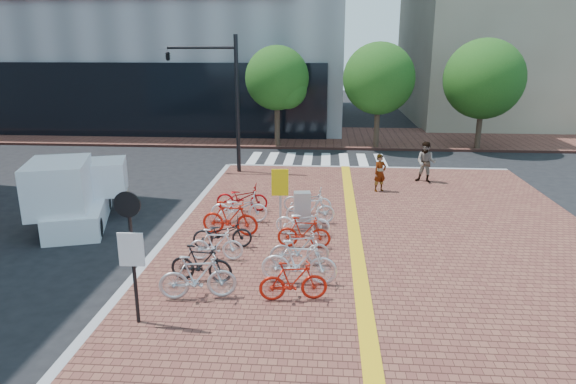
# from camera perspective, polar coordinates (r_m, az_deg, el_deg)

# --- Properties ---
(ground) EXTENTS (120.00, 120.00, 0.00)m
(ground) POSITION_cam_1_polar(r_m,az_deg,el_deg) (14.83, -0.03, -8.15)
(ground) COLOR black
(ground) RESTS_ON ground
(sidewalk) EXTENTS (14.00, 34.00, 0.15)m
(sidewalk) POSITION_cam_1_polar(r_m,az_deg,el_deg) (10.57, 15.08, -19.14)
(sidewalk) COLOR brown
(sidewalk) RESTS_ON ground
(tactile_strip) EXTENTS (0.40, 34.00, 0.01)m
(tactile_strip) POSITION_cam_1_polar(r_m,az_deg,el_deg) (10.39, 9.38, -18.91)
(tactile_strip) COLOR gold
(tactile_strip) RESTS_ON sidewalk
(kerb_west) EXTENTS (0.25, 34.00, 0.15)m
(kerb_west) POSITION_cam_1_polar(r_m,az_deg,el_deg) (11.55, -23.32, -16.69)
(kerb_west) COLOR gray
(kerb_west) RESTS_ON ground
(kerb_north) EXTENTS (14.00, 0.25, 0.15)m
(kerb_north) POSITION_cam_1_polar(r_m,az_deg,el_deg) (26.26, 8.57, 2.62)
(kerb_north) COLOR gray
(kerb_north) RESTS_ON ground
(far_sidewalk) EXTENTS (70.00, 8.00, 0.15)m
(far_sidewalk) POSITION_cam_1_polar(r_m,az_deg,el_deg) (35.02, 2.65, 6.12)
(far_sidewalk) COLOR brown
(far_sidewalk) RESTS_ON ground
(building_beige) EXTENTS (20.00, 18.00, 18.00)m
(building_beige) POSITION_cam_1_polar(r_m,az_deg,el_deg) (48.64, 26.16, 17.90)
(building_beige) COLOR gray
(building_beige) RESTS_ON ground
(crosswalk) EXTENTS (7.50, 4.00, 0.01)m
(crosswalk) POSITION_cam_1_polar(r_m,az_deg,el_deg) (28.16, 3.20, 3.53)
(crosswalk) COLOR silver
(crosswalk) RESTS_ON ground
(street_trees) EXTENTS (16.20, 4.60, 6.35)m
(street_trees) POSITION_cam_1_polar(r_m,az_deg,el_deg) (31.26, 12.01, 12.04)
(street_trees) COLOR #38281E
(street_trees) RESTS_ON far_sidewalk
(bike_0) EXTENTS (1.93, 0.85, 1.12)m
(bike_0) POSITION_cam_1_polar(r_m,az_deg,el_deg) (12.66, -10.01, -9.30)
(bike_0) COLOR silver
(bike_0) RESTS_ON sidewalk
(bike_1) EXTENTS (1.69, 0.63, 0.99)m
(bike_1) POSITION_cam_1_polar(r_m,az_deg,el_deg) (13.55, -9.63, -7.82)
(bike_1) COLOR black
(bike_1) RESTS_ON sidewalk
(bike_2) EXTENTS (1.58, 0.51, 0.94)m
(bike_2) POSITION_cam_1_polar(r_m,az_deg,el_deg) (14.78, -8.02, -5.80)
(bike_2) COLOR white
(bike_2) RESTS_ON sidewalk
(bike_3) EXTENTS (1.86, 0.92, 0.93)m
(bike_3) POSITION_cam_1_polar(r_m,az_deg,el_deg) (15.62, -7.30, -4.56)
(bike_3) COLOR black
(bike_3) RESTS_ON sidewalk
(bike_4) EXTENTS (1.90, 0.73, 1.12)m
(bike_4) POSITION_cam_1_polar(r_m,az_deg,el_deg) (16.64, -6.46, -2.90)
(bike_4) COLOR red
(bike_4) RESTS_ON sidewalk
(bike_5) EXTENTS (2.00, 0.80, 1.03)m
(bike_5) POSITION_cam_1_polar(r_m,az_deg,el_deg) (17.81, -5.45, -1.74)
(bike_5) COLOR white
(bike_5) RESTS_ON sidewalk
(bike_6) EXTENTS (1.91, 0.68, 1.00)m
(bike_6) POSITION_cam_1_polar(r_m,az_deg,el_deg) (19.03, -5.14, -0.61)
(bike_6) COLOR #AC0C0F
(bike_6) RESTS_ON sidewalk
(bike_7) EXTENTS (1.70, 0.71, 0.99)m
(bike_7) POSITION_cam_1_polar(r_m,az_deg,el_deg) (12.43, 0.59, -9.87)
(bike_7) COLOR #B51A0C
(bike_7) RESTS_ON sidewalk
(bike_8) EXTENTS (1.98, 0.65, 1.18)m
(bike_8) POSITION_cam_1_polar(r_m,az_deg,el_deg) (13.21, 1.23, -7.80)
(bike_8) COLOR white
(bike_8) RESTS_ON sidewalk
(bike_9) EXTENTS (1.71, 0.72, 1.00)m
(bike_9) POSITION_cam_1_polar(r_m,az_deg,el_deg) (14.26, 1.30, -6.34)
(bike_9) COLOR #ABAAAF
(bike_9) RESTS_ON sidewalk
(bike_10) EXTENTS (1.62, 0.49, 0.97)m
(bike_10) POSITION_cam_1_polar(r_m,az_deg,el_deg) (15.52, 1.78, -4.51)
(bike_10) COLOR #B01D0C
(bike_10) RESTS_ON sidewalk
(bike_11) EXTENTS (1.82, 0.79, 0.93)m
(bike_11) POSITION_cam_1_polar(r_m,az_deg,el_deg) (16.53, 1.64, -3.27)
(bike_11) COLOR white
(bike_11) RESTS_ON sidewalk
(bike_12) EXTENTS (1.73, 0.68, 1.01)m
(bike_12) POSITION_cam_1_polar(r_m,az_deg,el_deg) (17.57, 2.49, -1.96)
(bike_12) COLOR white
(bike_12) RESTS_ON sidewalk
(bike_13) EXTENTS (1.82, 0.79, 0.93)m
(bike_13) POSITION_cam_1_polar(r_m,az_deg,el_deg) (18.72, 2.17, -0.95)
(bike_13) COLOR silver
(bike_13) RESTS_ON sidewalk
(pedestrian_a) EXTENTS (0.69, 0.62, 1.58)m
(pedestrian_a) POSITION_cam_1_polar(r_m,az_deg,el_deg) (21.76, 10.18, 2.11)
(pedestrian_a) COLOR gray
(pedestrian_a) RESTS_ON sidewalk
(pedestrian_b) EXTENTS (1.09, 0.99, 1.83)m
(pedestrian_b) POSITION_cam_1_polar(r_m,az_deg,el_deg) (23.65, 15.09, 3.22)
(pedestrian_b) COLOR #484C5B
(pedestrian_b) RESTS_ON sidewalk
(utility_box) EXTENTS (0.60, 0.47, 1.21)m
(utility_box) POSITION_cam_1_polar(r_m,az_deg,el_deg) (17.26, 1.58, -1.95)
(utility_box) COLOR #AFB0B4
(utility_box) RESTS_ON sidewalk
(yellow_sign) EXTENTS (0.56, 0.15, 2.05)m
(yellow_sign) POSITION_cam_1_polar(r_m,az_deg,el_deg) (16.80, -0.88, 0.47)
(yellow_sign) COLOR #B7B7BC
(yellow_sign) RESTS_ON sidewalk
(notice_sign) EXTENTS (0.56, 0.13, 3.04)m
(notice_sign) POSITION_cam_1_polar(r_m,az_deg,el_deg) (11.38, -17.06, -5.34)
(notice_sign) COLOR black
(notice_sign) RESTS_ON sidewalk
(traffic_light_pole) EXTENTS (3.44, 1.33, 6.40)m
(traffic_light_pole) POSITION_cam_1_polar(r_m,az_deg,el_deg) (24.78, -9.18, 12.33)
(traffic_light_pole) COLOR black
(traffic_light_pole) RESTS_ON sidewalk
(box_truck) EXTENTS (2.97, 4.50, 2.40)m
(box_truck) POSITION_cam_1_polar(r_m,az_deg,el_deg) (19.13, -22.42, -0.20)
(box_truck) COLOR white
(box_truck) RESTS_ON ground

